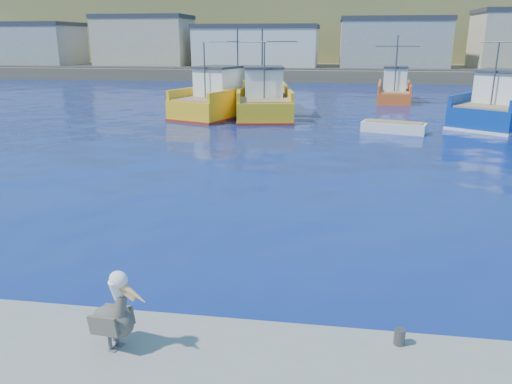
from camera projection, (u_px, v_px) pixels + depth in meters
ground at (260, 273)px, 12.72m from camera, size 260.00×260.00×0.00m
dock_bollards at (266, 326)px, 9.23m from camera, size 36.20×0.20×0.30m
far_shore at (328, 23)px, 113.22m from camera, size 200.00×81.00×24.00m
trawler_yellow_a at (229, 100)px, 39.31m from camera, size 7.79×12.16×6.55m
trawler_yellow_b at (263, 101)px, 39.08m from camera, size 5.95×12.13×6.56m
trawler_blue at (505, 108)px, 35.03m from camera, size 9.83×11.82×6.55m
boat_orange at (394, 90)px, 47.27m from camera, size 4.07×8.04×6.01m
skiff_mid at (394, 128)px, 31.67m from camera, size 4.16×2.44×0.85m
pelican at (114, 315)px, 8.63m from camera, size 1.23×0.70×1.52m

